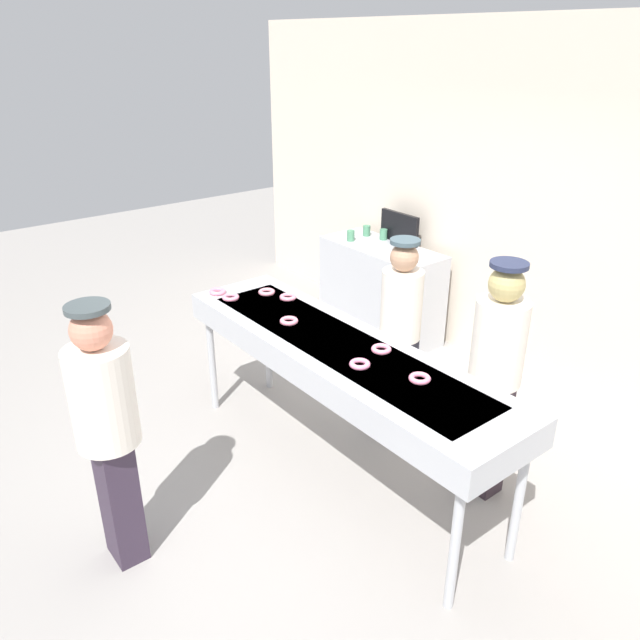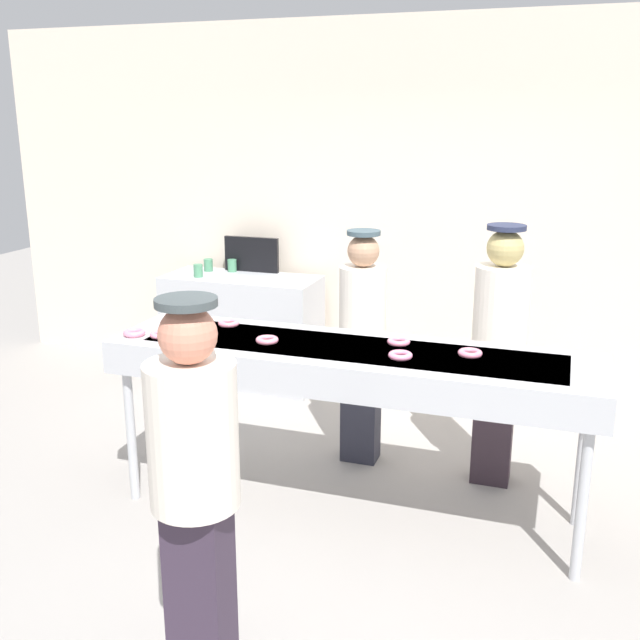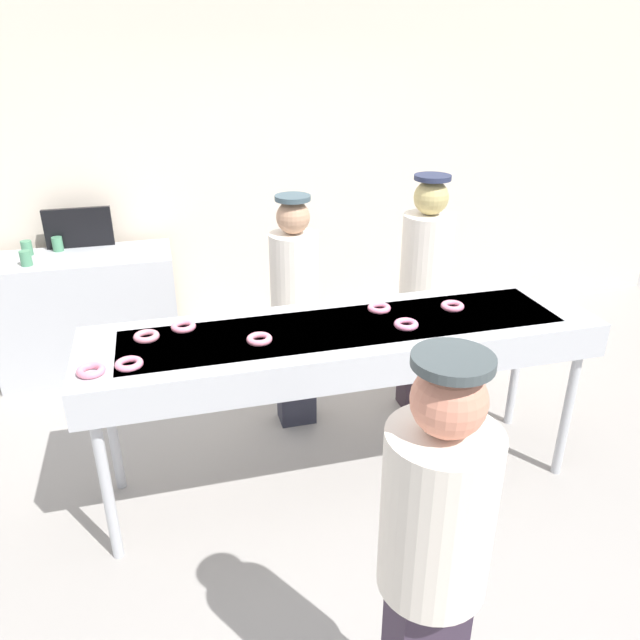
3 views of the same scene
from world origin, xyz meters
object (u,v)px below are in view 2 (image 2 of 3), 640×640
object	(u,v)px
strawberry_donut_0	(196,323)
strawberry_donut_5	(161,334)
paper_cup_1	(232,266)
strawberry_donut_3	(399,342)
customer_waiting	(195,476)
paper_cup_0	(198,271)
fryer_conveyor	(350,364)
prep_counter	(243,330)
worker_assistant	(499,341)
strawberry_donut_1	(229,323)
strawberry_donut_2	(470,353)
strawberry_donut_4	(134,333)
strawberry_donut_7	(267,340)
paper_cup_2	(208,265)
strawberry_donut_6	(400,355)
worker_baker	(362,338)
menu_display	(252,254)

from	to	relation	value
strawberry_donut_0	strawberry_donut_5	distance (m)	0.29
strawberry_donut_0	paper_cup_1	bearing A→B (deg)	108.88
strawberry_donut_0	strawberry_donut_3	distance (m)	1.27
customer_waiting	paper_cup_0	bearing A→B (deg)	104.64
fryer_conveyor	strawberry_donut_0	bearing A→B (deg)	173.71
prep_counter	paper_cup_0	bearing A→B (deg)	-159.57
worker_assistant	customer_waiting	bearing A→B (deg)	71.50
strawberry_donut_5	paper_cup_0	distance (m)	2.01
strawberry_donut_1	strawberry_donut_2	bearing A→B (deg)	-4.58
strawberry_donut_3	strawberry_donut_4	size ratio (longest dim) A/B	1.00
strawberry_donut_7	paper_cup_1	world-z (taller)	paper_cup_1
strawberry_donut_4	strawberry_donut_7	world-z (taller)	same
paper_cup_2	strawberry_donut_0	bearing A→B (deg)	-65.09
fryer_conveyor	paper_cup_1	size ratio (longest dim) A/B	25.63
strawberry_donut_0	strawberry_donut_3	xyz separation A→B (m)	(1.27, 0.03, 0.00)
strawberry_donut_5	worker_assistant	bearing A→B (deg)	23.89
paper_cup_0	paper_cup_1	xyz separation A→B (m)	(0.18, 0.29, 0.00)
strawberry_donut_6	prep_counter	distance (m)	2.70
strawberry_donut_3	strawberry_donut_6	distance (m)	0.25
strawberry_donut_7	worker_assistant	distance (m)	1.44
paper_cup_0	worker_baker	bearing A→B (deg)	-30.18
worker_assistant	menu_display	distance (m)	2.67
strawberry_donut_5	worker_assistant	xyz separation A→B (m)	(1.87, 0.83, -0.10)
strawberry_donut_7	worker_assistant	size ratio (longest dim) A/B	0.08
strawberry_donut_3	strawberry_donut_0	bearing A→B (deg)	-178.56
paper_cup_0	customer_waiting	bearing A→B (deg)	-62.46
strawberry_donut_0	customer_waiting	distance (m)	1.84
strawberry_donut_4	strawberry_donut_5	distance (m)	0.17
strawberry_donut_0	strawberry_donut_2	xyz separation A→B (m)	(1.69, -0.05, 0.00)
strawberry_donut_5	paper_cup_0	size ratio (longest dim) A/B	1.21
strawberry_donut_3	paper_cup_1	size ratio (longest dim) A/B	1.21
strawberry_donut_6	paper_cup_2	distance (m)	2.99
worker_baker	strawberry_donut_6	bearing A→B (deg)	119.14
paper_cup_1	customer_waiting	bearing A→B (deg)	-66.89
strawberry_donut_0	paper_cup_2	world-z (taller)	paper_cup_2
worker_baker	paper_cup_2	xyz separation A→B (m)	(-1.76, 1.25, 0.14)
strawberry_donut_3	paper_cup_2	bearing A→B (deg)	139.70
strawberry_donut_2	strawberry_donut_4	size ratio (longest dim) A/B	1.00
fryer_conveyor	strawberry_donut_7	distance (m)	0.49
strawberry_donut_2	menu_display	xyz separation A→B (m)	(-2.17, 1.99, 0.07)
menu_display	customer_waiting	bearing A→B (deg)	-69.49
paper_cup_0	paper_cup_1	world-z (taller)	same
strawberry_donut_7	paper_cup_0	bearing A→B (deg)	127.87
strawberry_donut_3	strawberry_donut_5	xyz separation A→B (m)	(-1.35, -0.31, 0.00)
strawberry_donut_2	menu_display	bearing A→B (deg)	137.42
strawberry_donut_0	strawberry_donut_5	xyz separation A→B (m)	(-0.08, -0.28, 0.00)
strawberry_donut_1	strawberry_donut_7	size ratio (longest dim) A/B	1.00
worker_baker	strawberry_donut_1	bearing A→B (deg)	35.99
strawberry_donut_2	customer_waiting	xyz separation A→B (m)	(-0.83, -1.57, -0.10)
strawberry_donut_2	strawberry_donut_3	xyz separation A→B (m)	(-0.41, 0.08, 0.00)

